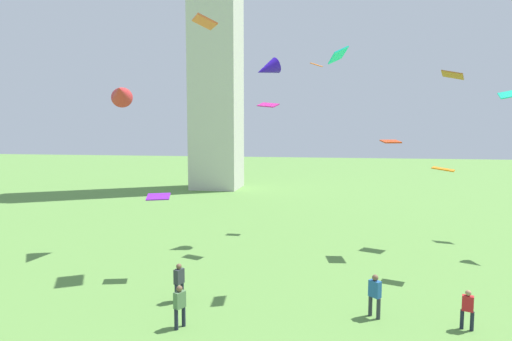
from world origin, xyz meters
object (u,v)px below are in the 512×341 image
(kite_flying_2, at_px, (120,93))
(kite_flying_11, at_px, (509,94))
(kite_flying_0, at_px, (267,69))
(person_3, at_px, (179,280))
(kite_flying_9, at_px, (158,197))
(kite_flying_10, at_px, (443,169))
(kite_flying_6, at_px, (268,105))
(kite_flying_4, at_px, (316,65))
(kite_flying_7, at_px, (338,55))
(person_1, at_px, (468,307))
(kite_flying_1, at_px, (205,22))
(person_4, at_px, (180,304))
(kite_flying_5, at_px, (453,75))
(person_2, at_px, (375,293))
(kite_flying_3, at_px, (390,141))

(kite_flying_2, relative_size, kite_flying_11, 2.06)
(kite_flying_0, bearing_deg, person_3, -47.14)
(kite_flying_9, bearing_deg, kite_flying_10, 175.69)
(kite_flying_0, relative_size, kite_flying_6, 1.52)
(person_3, bearing_deg, kite_flying_4, 1.35)
(kite_flying_9, bearing_deg, kite_flying_4, -135.86)
(kite_flying_0, distance_m, kite_flying_6, 3.48)
(kite_flying_2, relative_size, kite_flying_7, 1.89)
(kite_flying_9, height_order, kite_flying_11, kite_flying_11)
(person_1, relative_size, kite_flying_11, 1.28)
(person_1, xyz_separation_m, kite_flying_2, (-18.75, 7.99, 9.36))
(kite_flying_1, distance_m, kite_flying_6, 6.57)
(person_4, bearing_deg, kite_flying_5, -13.28)
(person_1, height_order, person_4, person_4)
(person_3, height_order, kite_flying_2, kite_flying_2)
(kite_flying_0, bearing_deg, kite_flying_5, 62.40)
(kite_flying_1, bearing_deg, kite_flying_4, 122.54)
(kite_flying_10, bearing_deg, kite_flying_4, -34.56)
(person_2, xyz_separation_m, kite_flying_9, (-10.90, 3.08, 3.30))
(kite_flying_6, bearing_deg, kite_flying_4, -91.41)
(kite_flying_11, bearing_deg, kite_flying_9, -142.12)
(person_1, distance_m, kite_flying_3, 12.06)
(kite_flying_11, bearing_deg, person_1, -106.75)
(kite_flying_0, distance_m, kite_flying_3, 9.67)
(kite_flying_3, distance_m, kite_flying_4, 9.94)
(person_2, distance_m, kite_flying_6, 13.82)
(kite_flying_11, bearing_deg, kite_flying_6, -150.82)
(kite_flying_4, xyz_separation_m, kite_flying_5, (9.32, -2.82, -1.37))
(kite_flying_2, xyz_separation_m, kite_flying_9, (4.37, -4.42, -5.92))
(kite_flying_3, bearing_deg, person_1, 2.14)
(person_4, bearing_deg, person_1, -52.07)
(kite_flying_2, distance_m, kite_flying_3, 17.44)
(person_1, relative_size, kite_flying_6, 1.12)
(kite_flying_2, bearing_deg, person_4, -75.37)
(person_4, bearing_deg, kite_flying_10, -26.39)
(person_1, relative_size, person_3, 0.90)
(kite_flying_6, bearing_deg, person_3, 94.05)
(person_2, bearing_deg, kite_flying_7, 156.58)
(person_3, bearing_deg, kite_flying_0, 8.95)
(kite_flying_0, xyz_separation_m, kite_flying_5, (12.54, 1.79, -0.47))
(kite_flying_0, bearing_deg, person_1, 3.79)
(kite_flying_3, bearing_deg, kite_flying_2, -90.19)
(person_2, distance_m, kite_flying_2, 19.35)
(kite_flying_0, xyz_separation_m, kite_flying_6, (0.43, -2.26, -2.62))
(kite_flying_2, height_order, kite_flying_10, kite_flying_2)
(person_1, xyz_separation_m, kite_flying_3, (-1.72, 10.16, 6.26))
(person_4, height_order, kite_flying_1, kite_flying_1)
(kite_flying_3, relative_size, kite_flying_11, 1.26)
(kite_flying_0, xyz_separation_m, kite_flying_1, (-2.55, -6.18, 1.72))
(person_1, distance_m, kite_flying_2, 22.42)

